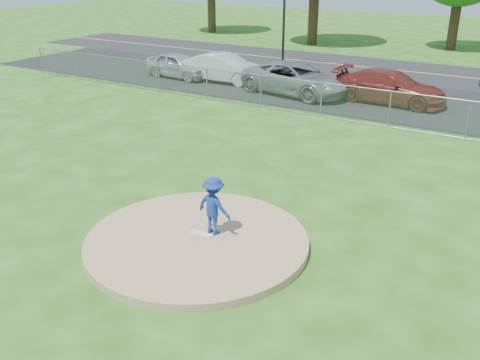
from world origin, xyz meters
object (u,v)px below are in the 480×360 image
at_px(parked_car_silver, 179,65).
at_px(pitcher, 214,206).
at_px(parked_car_white, 224,68).
at_px(parked_car_gray, 296,79).
at_px(parked_car_darkred, 390,87).
at_px(traffic_cone, 254,85).
at_px(traffic_signal_left, 288,11).

bearing_deg(parked_car_silver, pitcher, -135.53).
relative_size(parked_car_silver, parked_car_white, 0.88).
distance_m(pitcher, parked_car_gray, 15.53).
distance_m(pitcher, parked_car_darkred, 15.48).
bearing_deg(pitcher, traffic_cone, -57.15).
bearing_deg(pitcher, traffic_signal_left, -61.15).
height_order(pitcher, parked_car_darkred, pitcher).
distance_m(traffic_signal_left, pitcher, 23.48).
relative_size(traffic_cone, parked_car_silver, 0.15).
distance_m(pitcher, parked_car_white, 17.99).
bearing_deg(parked_car_gray, parked_car_darkred, -70.74).
xyz_separation_m(traffic_cone, parked_car_silver, (-5.35, 0.64, 0.40)).
xyz_separation_m(traffic_signal_left, parked_car_darkred, (8.59, -6.09, -2.59)).
distance_m(traffic_cone, parked_car_darkred, 6.86).
xyz_separation_m(traffic_cone, parked_car_gray, (2.17, 0.51, 0.49)).
bearing_deg(parked_car_silver, parked_car_darkred, -82.56).
distance_m(parked_car_white, parked_car_gray, 4.67).
xyz_separation_m(traffic_signal_left, parked_car_white, (-0.61, -6.35, -2.58)).
bearing_deg(parked_car_silver, traffic_signal_left, -22.96).
bearing_deg(parked_car_darkred, traffic_signal_left, 57.09).
bearing_deg(traffic_signal_left, parked_car_silver, -117.42).
relative_size(traffic_cone, parked_car_white, 0.13).
relative_size(traffic_signal_left, parked_car_silver, 1.35).
xyz_separation_m(pitcher, parked_car_gray, (-4.95, 14.72, -0.13)).
height_order(pitcher, parked_car_white, pitcher).
xyz_separation_m(pitcher, traffic_cone, (-7.12, 14.21, -0.62)).
height_order(traffic_signal_left, traffic_cone, traffic_signal_left).
bearing_deg(parked_car_silver, traffic_cone, -92.33).
xyz_separation_m(pitcher, parked_car_darkred, (-0.38, 15.48, -0.16)).
height_order(parked_car_silver, parked_car_white, parked_car_white).
bearing_deg(traffic_signal_left, parked_car_darkred, -35.32).
distance_m(parked_car_silver, parked_car_gray, 7.52).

